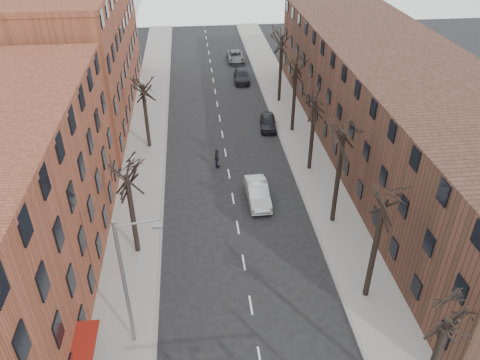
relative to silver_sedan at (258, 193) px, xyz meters
name	(u,v)px	position (x,y,z in m)	size (l,w,h in m)	color
sidewalk_left	(146,142)	(-10.05, 11.57, -0.73)	(4.00, 90.00, 0.15)	gray
sidewalk_right	(297,134)	(5.95, 11.57, -0.73)	(4.00, 90.00, 0.15)	gray
building_left_far	(71,52)	(-18.05, 20.57, 6.19)	(12.00, 28.00, 14.00)	brown
building_right	(396,108)	(13.95, 6.57, 4.19)	(12.00, 50.00, 10.00)	#4D2E24
tree_right_b	(365,295)	(5.55, -11.43, -0.81)	(5.20, 5.20, 10.80)	black
tree_right_c	(332,221)	(5.55, -3.43, -0.81)	(5.20, 5.20, 11.60)	black
tree_right_d	(309,169)	(5.55, 4.57, -0.81)	(5.20, 5.20, 10.00)	black
tree_right_e	(292,131)	(5.55, 12.57, -0.81)	(5.20, 5.20, 10.80)	black
tree_right_f	(279,101)	(5.55, 20.57, -0.81)	(5.20, 5.20, 11.60)	black
tree_left_a	(138,251)	(-9.65, -5.43, -0.81)	(5.20, 5.20, 9.50)	black
tree_left_b	(150,147)	(-9.65, 10.57, -0.81)	(5.20, 5.20, 9.50)	black
streetlight	(127,280)	(-9.07, -13.43, 4.21)	(2.45, 0.22, 9.03)	slate
silver_sedan	(258,193)	(0.00, 0.00, 0.00)	(1.71, 4.90, 1.61)	#B9BDC1
parked_car_near	(268,122)	(3.07, 13.56, -0.09)	(1.69, 4.19, 1.43)	black
parked_car_mid	(242,76)	(1.75, 27.86, -0.08)	(2.05, 5.03, 1.46)	black
parked_car_far	(236,56)	(1.75, 36.08, -0.10)	(2.35, 5.10, 1.42)	#5B5E63
pedestrian_crossing	(217,159)	(-3.05, 5.84, 0.16)	(1.13, 0.47, 1.93)	black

